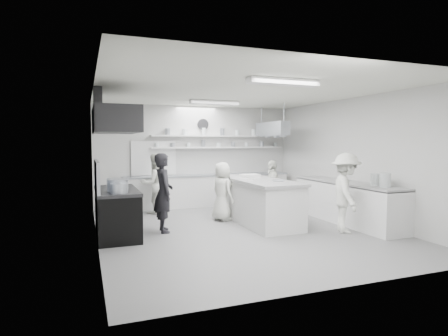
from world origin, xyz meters
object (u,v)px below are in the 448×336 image
object	(u,v)px
right_counter	(347,203)
cook_stove	(163,193)
stove	(117,214)
prep_island	(258,202)
back_counter	(209,190)
cook_back	(155,183)

from	to	relation	value
right_counter	cook_stove	size ratio (longest dim) A/B	1.96
stove	prep_island	bearing A→B (deg)	2.11
back_counter	prep_island	size ratio (longest dim) A/B	1.86
prep_island	cook_stove	distance (m)	2.32
stove	cook_back	world-z (taller)	cook_back
prep_island	cook_back	bearing A→B (deg)	135.29
prep_island	cook_back	xyz separation A→B (m)	(-2.10, 2.02, 0.31)
stove	cook_stove	size ratio (longest dim) A/B	1.07
back_counter	cook_stove	xyz separation A→B (m)	(-1.94, -2.81, 0.38)
stove	cook_stove	distance (m)	1.04
cook_stove	cook_back	size ratio (longest dim) A/B	1.05
stove	cook_back	bearing A→B (deg)	61.67
right_counter	cook_stove	distance (m)	4.34
cook_stove	cook_back	world-z (taller)	cook_stove
cook_stove	back_counter	bearing A→B (deg)	-33.38
right_counter	stove	bearing A→B (deg)	173.48
right_counter	cook_stove	world-z (taller)	cook_stove
back_counter	cook_stove	distance (m)	3.43
cook_stove	cook_back	bearing A→B (deg)	-3.84
back_counter	right_counter	size ratio (longest dim) A/B	1.52
right_counter	cook_back	xyz separation A→B (m)	(-4.10, 2.74, 0.34)
right_counter	cook_back	world-z (taller)	cook_back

